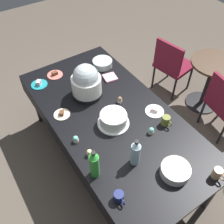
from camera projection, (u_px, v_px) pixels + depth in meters
ground at (112, 157)px, 3.02m from camera, size 9.00×9.00×0.00m
potluck_table at (112, 120)px, 2.51m from camera, size 2.20×1.10×0.75m
frosted_layer_cake at (113, 119)px, 2.35m from camera, size 0.31×0.31×0.13m
slow_cooker at (86, 82)px, 2.55m from camera, size 0.32×0.32×0.37m
glass_salad_bowl at (102, 63)px, 2.98m from camera, size 0.23×0.23×0.07m
ceramic_snack_bowl at (175, 171)px, 2.01m from camera, size 0.24×0.24×0.08m
dessert_plate_coral at (55, 74)px, 2.88m from camera, size 0.18×0.18×0.05m
dessert_plate_cream at (62, 114)px, 2.46m from camera, size 0.16×0.16×0.04m
dessert_plate_white at (155, 111)px, 2.49m from camera, size 0.19×0.19×0.04m
dessert_plate_teal at (39, 84)px, 2.76m from camera, size 0.18×0.18×0.05m
cupcake_mint at (89, 153)px, 2.13m from camera, size 0.05×0.05×0.07m
cupcake_rose at (76, 139)px, 2.23m from camera, size 0.05×0.05×0.07m
cupcake_vanilla at (120, 100)px, 2.57m from camera, size 0.05×0.05×0.07m
cupcake_berry at (151, 131)px, 2.30m from camera, size 0.05×0.05×0.07m
soda_bottle_water at (136, 153)px, 2.01m from camera, size 0.08×0.08×0.29m
soda_bottle_lime_soda at (94, 164)px, 1.93m from camera, size 0.08×0.08×0.31m
coffee_mug_tan at (217, 173)px, 1.98m from camera, size 0.12×0.07×0.10m
coffee_mug_navy at (119, 197)px, 1.86m from camera, size 0.12×0.08×0.08m
coffee_mug_olive at (166, 121)px, 2.36m from camera, size 0.12×0.08×0.10m
paper_napkin_stack at (110, 77)px, 2.84m from camera, size 0.16×0.16×0.02m
maroon_chair_left at (172, 63)px, 3.47m from camera, size 0.51×0.51×0.85m
round_cafe_table at (211, 76)px, 3.27m from camera, size 0.60×0.60×0.72m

